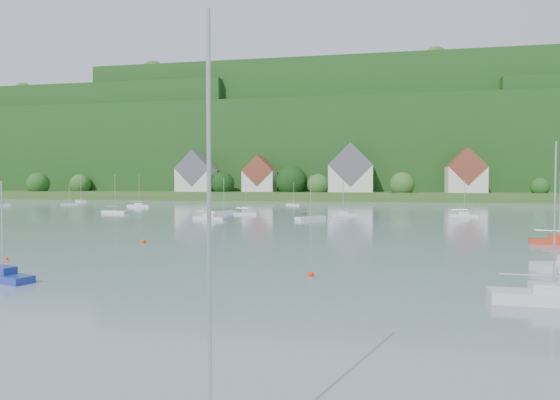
# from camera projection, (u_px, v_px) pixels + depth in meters

# --- Properties ---
(far_shore_strip) EXTENTS (600.00, 60.00, 3.00)m
(far_shore_strip) POSITION_uv_depth(u_px,v_px,m) (340.00, 195.00, 196.90)
(far_shore_strip) COLOR #2B5720
(far_shore_strip) RESTS_ON ground
(forested_ridge) EXTENTS (620.00, 181.22, 69.89)m
(forested_ridge) POSITION_uv_depth(u_px,v_px,m) (350.00, 151.00, 263.32)
(forested_ridge) COLOR #143A12
(forested_ridge) RESTS_ON ground
(village_building_0) EXTENTS (14.00, 10.40, 16.00)m
(village_building_0) POSITION_uv_depth(u_px,v_px,m) (196.00, 175.00, 194.37)
(village_building_0) COLOR silver
(village_building_0) RESTS_ON far_shore_strip
(village_building_1) EXTENTS (12.00, 9.36, 14.00)m
(village_building_1) POSITION_uv_depth(u_px,v_px,m) (260.00, 177.00, 191.58)
(village_building_1) COLOR silver
(village_building_1) RESTS_ON far_shore_strip
(village_building_2) EXTENTS (16.00, 11.44, 18.00)m
(village_building_2) POSITION_uv_depth(u_px,v_px,m) (351.00, 172.00, 183.86)
(village_building_2) COLOR silver
(village_building_2) RESTS_ON far_shore_strip
(village_building_3) EXTENTS (13.00, 10.40, 15.50)m
(village_building_3) POSITION_uv_depth(u_px,v_px,m) (466.00, 174.00, 174.29)
(village_building_3) COLOR silver
(village_building_3) RESTS_ON far_shore_strip
(near_sailboat_1) EXTENTS (5.19, 2.92, 6.76)m
(near_sailboat_1) POSITION_uv_depth(u_px,v_px,m) (3.00, 275.00, 33.51)
(near_sailboat_1) COLOR navy
(near_sailboat_1) RESTS_ON ground
(near_sailboat_4) EXTENTS (6.65, 2.11, 8.88)m
(near_sailboat_4) POSITION_uv_depth(u_px,v_px,m) (553.00, 296.00, 27.14)
(near_sailboat_4) COLOR silver
(near_sailboat_4) RESTS_ON ground
(near_sailboat_5) EXTENTS (5.95, 2.77, 7.74)m
(near_sailboat_5) POSITION_uv_depth(u_px,v_px,m) (559.00, 241.00, 53.03)
(near_sailboat_5) COLOR red
(near_sailboat_5) RESTS_ON ground
(mooring_buoy_0) EXTENTS (0.41, 0.41, 0.41)m
(mooring_buoy_0) POSITION_uv_depth(u_px,v_px,m) (6.00, 261.00, 41.85)
(mooring_buoy_0) COLOR #FB2F00
(mooring_buoy_0) RESTS_ON ground
(mooring_buoy_2) EXTENTS (0.42, 0.42, 0.42)m
(mooring_buoy_2) POSITION_uv_depth(u_px,v_px,m) (311.00, 276.00, 35.26)
(mooring_buoy_2) COLOR #FB2F00
(mooring_buoy_2) RESTS_ON ground
(mooring_buoy_3) EXTENTS (0.46, 0.46, 0.46)m
(mooring_buoy_3) POSITION_uv_depth(u_px,v_px,m) (144.00, 243.00, 54.45)
(mooring_buoy_3) COLOR #FB2F00
(mooring_buoy_3) RESTS_ON ground
(far_sailboat_cluster) EXTENTS (196.27, 81.49, 8.71)m
(far_sailboat_cluster) POSITION_uv_depth(u_px,v_px,m) (354.00, 210.00, 113.82)
(far_sailboat_cluster) COLOR silver
(far_sailboat_cluster) RESTS_ON ground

